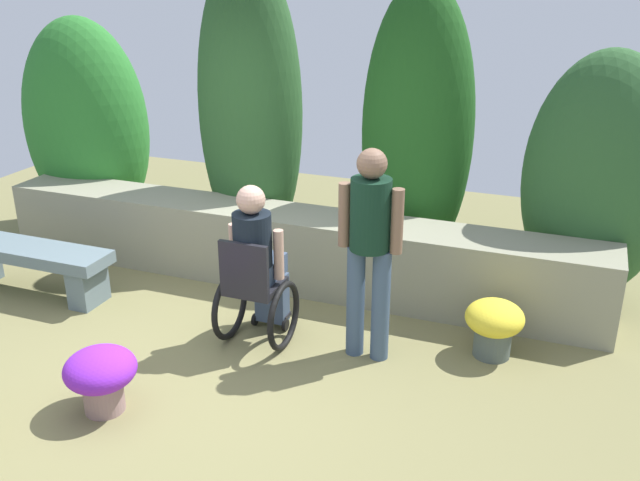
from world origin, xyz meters
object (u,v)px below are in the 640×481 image
person_in_wheelchair (257,270)px  flower_pot_purple_near (494,324)px  person_standing_companion (370,241)px  flower_pot_terracotta_by_wall (101,375)px  stone_bench (30,261)px

person_in_wheelchair → flower_pot_purple_near: bearing=21.3°
person_in_wheelchair → person_standing_companion: bearing=13.5°
person_in_wheelchair → person_standing_companion: 0.95m
flower_pot_purple_near → flower_pot_terracotta_by_wall: same height
person_in_wheelchair → person_standing_companion: person_standing_companion is taller
person_standing_companion → flower_pot_purple_near: size_ratio=3.59×
stone_bench → flower_pot_purple_near: (4.13, 0.40, -0.04)m
person_in_wheelchair → flower_pot_terracotta_by_wall: size_ratio=2.71×
stone_bench → person_in_wheelchair: 2.35m
stone_bench → person_standing_companion: (3.22, 0.05, 0.64)m
flower_pot_purple_near → flower_pot_terracotta_by_wall: bearing=-144.8°
flower_pot_purple_near → flower_pot_terracotta_by_wall: 2.91m
flower_pot_purple_near → flower_pot_terracotta_by_wall: size_ratio=0.94×
stone_bench → flower_pot_terracotta_by_wall: size_ratio=3.28×
person_in_wheelchair → flower_pot_purple_near: (1.80, 0.43, -0.35)m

